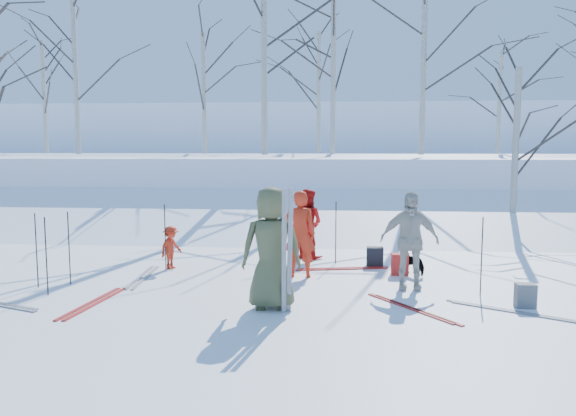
# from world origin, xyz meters

# --- Properties ---
(ground) EXTENTS (120.00, 120.00, 0.00)m
(ground) POSITION_xyz_m (0.00, 0.00, 0.00)
(ground) COLOR white
(ground) RESTS_ON ground
(snow_ramp) EXTENTS (70.00, 9.49, 4.12)m
(snow_ramp) POSITION_xyz_m (0.00, 7.00, 0.15)
(snow_ramp) COLOR white
(snow_ramp) RESTS_ON ground
(snow_plateau) EXTENTS (70.00, 18.00, 2.20)m
(snow_plateau) POSITION_xyz_m (0.00, 17.00, 1.00)
(snow_plateau) COLOR white
(snow_plateau) RESTS_ON ground
(far_hill) EXTENTS (90.00, 30.00, 6.00)m
(far_hill) POSITION_xyz_m (0.00, 38.00, 2.00)
(far_hill) COLOR white
(far_hill) RESTS_ON ground
(skier_olive_center) EXTENTS (1.01, 0.73, 1.91)m
(skier_olive_center) POSITION_xyz_m (-0.04, -0.98, 0.96)
(skier_olive_center) COLOR #474B2D
(skier_olive_center) RESTS_ON ground
(skier_red_north) EXTENTS (0.62, 0.41, 1.68)m
(skier_red_north) POSITION_xyz_m (0.26, 1.15, 0.84)
(skier_red_north) COLOR red
(skier_red_north) RESTS_ON ground
(skier_redor_behind) EXTENTS (0.93, 0.84, 1.56)m
(skier_redor_behind) POSITION_xyz_m (0.29, 3.00, 0.78)
(skier_redor_behind) COLOR #B8110E
(skier_redor_behind) RESTS_ON ground
(skier_red_seated) EXTENTS (0.54, 0.66, 0.89)m
(skier_red_seated) POSITION_xyz_m (-2.43, 1.65, 0.44)
(skier_red_seated) COLOR red
(skier_red_seated) RESTS_ON ground
(skier_cream_east) EXTENTS (1.02, 0.43, 1.74)m
(skier_cream_east) POSITION_xyz_m (2.24, 0.42, 0.87)
(skier_cream_east) COLOR beige
(skier_cream_east) RESTS_ON ground
(dog) EXTENTS (0.62, 0.64, 0.52)m
(dog) POSITION_xyz_m (2.47, 1.51, 0.26)
(dog) COLOR black
(dog) RESTS_ON ground
(upright_ski_left) EXTENTS (0.09, 0.16, 1.90)m
(upright_ski_left) POSITION_xyz_m (0.18, -1.26, 0.95)
(upright_ski_left) COLOR silver
(upright_ski_left) RESTS_ON ground
(upright_ski_right) EXTENTS (0.13, 0.23, 1.89)m
(upright_ski_right) POSITION_xyz_m (0.26, -1.20, 0.95)
(upright_ski_right) COLOR silver
(upright_ski_right) RESTS_ON ground
(ski_pair_a) EXTENTS (1.87, 2.08, 0.02)m
(ski_pair_a) POSITION_xyz_m (3.62, -0.85, 0.01)
(ski_pair_a) COLOR silver
(ski_pair_a) RESTS_ON ground
(ski_pair_b) EXTENTS (2.01, 2.09, 0.02)m
(ski_pair_b) POSITION_xyz_m (2.14, -0.84, 0.01)
(ski_pair_b) COLOR #A41D17
(ski_pair_b) RESTS_ON ground
(ski_pair_c) EXTENTS (0.49, 1.93, 0.02)m
(ski_pair_c) POSITION_xyz_m (-2.74, 0.82, 0.01)
(ski_pair_c) COLOR silver
(ski_pair_c) RESTS_ON ground
(ski_pair_e) EXTENTS (0.91, 1.97, 0.02)m
(ski_pair_e) POSITION_xyz_m (1.08, 1.91, 0.01)
(ski_pair_e) COLOR #A41D17
(ski_pair_e) RESTS_ON ground
(ski_pair_f) EXTENTS (0.58, 1.94, 0.02)m
(ski_pair_f) POSITION_xyz_m (-2.93, -0.97, 0.01)
(ski_pair_f) COLOR #A41D17
(ski_pair_f) RESTS_ON ground
(ski_pole_a) EXTENTS (0.02, 0.02, 1.34)m
(ski_pole_a) POSITION_xyz_m (3.40, 0.10, 0.67)
(ski_pole_a) COLOR black
(ski_pole_a) RESTS_ON ground
(ski_pole_b) EXTENTS (0.02, 0.02, 1.34)m
(ski_pole_b) POSITION_xyz_m (-3.89, 0.21, 0.67)
(ski_pole_b) COLOR black
(ski_pole_b) RESTS_ON ground
(ski_pole_c) EXTENTS (0.02, 0.02, 1.34)m
(ski_pole_c) POSITION_xyz_m (0.94, 2.45, 0.67)
(ski_pole_c) COLOR black
(ski_pole_c) RESTS_ON ground
(ski_pole_d) EXTENTS (0.02, 0.02, 1.34)m
(ski_pole_d) POSITION_xyz_m (-4.36, -0.06, 0.67)
(ski_pole_d) COLOR black
(ski_pole_d) RESTS_ON ground
(ski_pole_e) EXTENTS (0.02, 0.02, 1.34)m
(ski_pole_e) POSITION_xyz_m (-3.91, -0.56, 0.67)
(ski_pole_e) COLOR black
(ski_pole_e) RESTS_ON ground
(ski_pole_f) EXTENTS (0.02, 0.02, 1.34)m
(ski_pole_f) POSITION_xyz_m (-2.52, 1.57, 0.67)
(ski_pole_f) COLOR black
(ski_pole_f) RESTS_ON ground
(backpack_red) EXTENTS (0.32, 0.22, 0.42)m
(backpack_red) POSITION_xyz_m (2.20, 1.48, 0.21)
(backpack_red) COLOR red
(backpack_red) RESTS_ON ground
(backpack_grey) EXTENTS (0.30, 0.20, 0.38)m
(backpack_grey) POSITION_xyz_m (3.92, -0.60, 0.19)
(backpack_grey) COLOR #515458
(backpack_grey) RESTS_ON ground
(backpack_dark) EXTENTS (0.34, 0.24, 0.40)m
(backpack_dark) POSITION_xyz_m (1.77, 2.27, 0.20)
(backpack_dark) COLOR black
(backpack_dark) RESTS_ON ground
(birch_plateau_a) EXTENTS (3.92, 3.92, 4.74)m
(birch_plateau_a) POSITION_xyz_m (-11.55, 13.92, 4.57)
(birch_plateau_a) COLOR silver
(birch_plateau_a) RESTS_ON snow_plateau
(birch_plateau_b) EXTENTS (5.06, 5.06, 6.36)m
(birch_plateau_b) POSITION_xyz_m (3.96, 11.00, 5.38)
(birch_plateau_b) COLOR silver
(birch_plateau_b) RESTS_ON snow_plateau
(birch_plateau_d) EXTENTS (4.52, 4.52, 5.60)m
(birch_plateau_d) POSITION_xyz_m (-8.73, 10.98, 5.00)
(birch_plateau_d) COLOR silver
(birch_plateau_d) RESTS_ON snow_plateau
(birch_plateau_e) EXTENTS (4.44, 4.44, 5.48)m
(birch_plateau_e) POSITION_xyz_m (0.10, 16.65, 4.94)
(birch_plateau_e) COLOR silver
(birch_plateau_e) RESTS_ON snow_plateau
(birch_plateau_f) EXTENTS (6.14, 6.14, 7.91)m
(birch_plateau_f) POSITION_xyz_m (-1.62, 10.50, 6.16)
(birch_plateau_f) COLOR silver
(birch_plateau_f) RESTS_ON snow_plateau
(birch_plateau_g) EXTENTS (4.78, 4.78, 5.96)m
(birch_plateau_g) POSITION_xyz_m (0.79, 11.80, 5.18)
(birch_plateau_g) COLOR silver
(birch_plateau_g) RESTS_ON snow_plateau
(birch_plateau_h) EXTENTS (3.43, 3.43, 4.05)m
(birch_plateau_h) POSITION_xyz_m (7.36, 13.75, 4.22)
(birch_plateau_h) COLOR silver
(birch_plateau_h) RESTS_ON snow_plateau
(birch_plateau_j) EXTENTS (3.92, 3.92, 4.74)m
(birch_plateau_j) POSITION_xyz_m (-4.32, 12.72, 4.57)
(birch_plateau_j) COLOR silver
(birch_plateau_j) RESTS_ON snow_plateau
(birch_edge_e) EXTENTS (3.85, 3.85, 4.64)m
(birch_edge_e) POSITION_xyz_m (5.82, 6.41, 2.32)
(birch_edge_e) COLOR silver
(birch_edge_e) RESTS_ON ground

